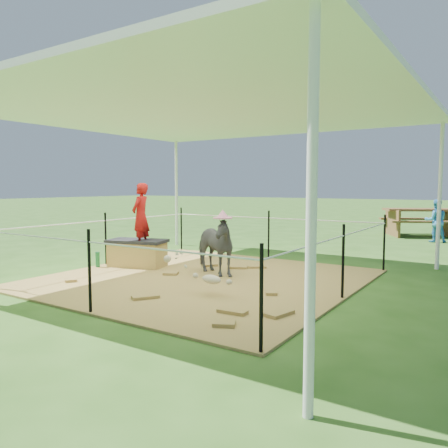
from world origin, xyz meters
The scene contains 13 objects.
ground centered at (0.00, 0.00, 0.00)m, with size 90.00×90.00×0.00m, color #2D5919.
hay_patch centered at (0.00, 0.00, 0.01)m, with size 4.60×4.60×0.03m, color brown.
canopy_tent centered at (0.00, 0.00, 2.69)m, with size 6.30×6.30×2.90m.
rope_fence centered at (0.00, 0.00, 0.64)m, with size 4.54×4.54×1.00m.
straw_bale centered at (-1.61, 0.17, 0.25)m, with size 0.98×0.49×0.44m, color olive.
dark_cloth centered at (-1.61, 0.17, 0.49)m, with size 1.05×0.55×0.05m, color black.
woman centered at (-1.51, 0.17, 1.06)m, with size 0.43×0.28×1.18m, color #A61110.
green_bottle centered at (-2.16, -0.28, 0.17)m, with size 0.08×0.08×0.27m, color #186E32.
pony centered at (-0.05, 0.30, 0.51)m, with size 0.52×1.14×0.96m, color #46464A.
pink_hat centered at (-0.05, 0.30, 1.06)m, with size 0.30×0.30×0.14m, color pink.
foal centered at (0.73, -0.83, 0.27)m, with size 0.86×0.48×0.48m, color #C5B490, non-canonical shape.
picnic_table_near centered at (1.81, 8.52, 0.41)m, with size 1.97×1.42×0.82m, color brown.
distant_person centered at (2.43, 7.18, 0.57)m, with size 0.55×0.43×1.14m, color #378AD0.
Camera 1 is at (4.02, -5.57, 1.49)m, focal length 35.00 mm.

